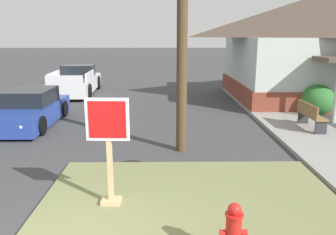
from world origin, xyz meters
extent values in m
cube|color=olive|center=(2.02, 1.42, 0.04)|extent=(5.68, 4.61, 0.08)
cube|color=gray|center=(6.06, 6.12, 0.06)|extent=(2.20, 18.81, 0.12)
cylinder|color=red|center=(2.45, 0.01, 0.45)|extent=(0.22, 0.22, 0.58)
cylinder|color=red|center=(2.45, 0.01, 0.76)|extent=(0.25, 0.25, 0.03)
sphere|color=red|center=(2.45, 0.01, 0.83)|extent=(0.19, 0.19, 0.19)
cube|color=red|center=(2.45, 0.01, 0.90)|extent=(0.04, 0.04, 0.04)
cylinder|color=red|center=(2.30, 0.01, 0.48)|extent=(0.08, 0.09, 0.09)
cylinder|color=red|center=(2.60, 0.01, 0.48)|extent=(0.08, 0.09, 0.09)
cube|color=tan|center=(0.52, 1.65, 1.05)|extent=(0.09, 0.09, 1.94)
cube|color=tan|center=(0.52, 1.65, 0.12)|extent=(0.37, 0.29, 0.08)
cube|color=white|center=(0.52, 1.60, 1.69)|extent=(0.77, 0.04, 0.77)
cube|color=red|center=(0.52, 1.58, 1.69)|extent=(0.66, 0.04, 0.66)
cylinder|color=black|center=(0.68, 3.68, 0.01)|extent=(0.70, 0.70, 0.02)
cube|color=#233D93|center=(-3.24, 7.61, 0.41)|extent=(1.71, 4.11, 0.64)
cube|color=black|center=(-3.24, 7.82, 0.97)|extent=(1.47, 1.89, 0.56)
cylinder|color=black|center=(-2.43, 6.34, 0.31)|extent=(0.22, 0.62, 0.62)
cylinder|color=black|center=(-2.44, 8.89, 0.31)|extent=(0.22, 0.62, 0.62)
cylinder|color=black|center=(-4.05, 8.89, 0.31)|extent=(0.22, 0.62, 0.62)
sphere|color=white|center=(-2.72, 5.61, 0.47)|extent=(0.14, 0.14, 0.14)
sphere|color=red|center=(-2.73, 9.63, 0.47)|extent=(0.12, 0.12, 0.12)
sphere|color=red|center=(-3.75, 9.63, 0.47)|extent=(0.12, 0.12, 0.12)
cube|color=silver|center=(-3.24, 14.23, 0.50)|extent=(2.13, 5.33, 0.68)
cube|color=black|center=(-3.28, 14.96, 1.14)|extent=(1.74, 1.44, 0.68)
cube|color=silver|center=(-4.11, 13.27, 1.06)|extent=(0.19, 2.21, 0.44)
cube|color=silver|center=(-2.30, 13.35, 1.06)|extent=(0.19, 2.21, 0.44)
cube|color=silver|center=(-3.14, 11.65, 1.06)|extent=(1.72, 0.17, 0.44)
cylinder|color=black|center=(-4.21, 15.77, 0.38)|extent=(0.29, 0.77, 0.76)
cylinder|color=black|center=(-2.42, 15.84, 0.38)|extent=(0.29, 0.77, 0.76)
cylinder|color=black|center=(-4.07, 12.61, 0.38)|extent=(0.29, 0.77, 0.76)
cylinder|color=black|center=(-2.28, 12.69, 0.38)|extent=(0.29, 0.77, 0.76)
cube|color=brown|center=(6.35, 6.58, 0.56)|extent=(0.42, 1.48, 0.06)
cube|color=brown|center=(6.17, 6.58, 0.78)|extent=(0.07, 1.48, 0.38)
cube|color=#2D2D33|center=(6.36, 5.92, 0.33)|extent=(0.36, 0.07, 0.41)
cube|color=#2D2D33|center=(6.34, 7.24, 0.33)|extent=(0.36, 0.07, 0.41)
cube|color=brown|center=(9.88, 12.47, 0.45)|extent=(9.77, 6.90, 0.90)
cube|color=#B2C1B7|center=(9.88, 12.47, 1.95)|extent=(9.57, 6.76, 2.10)
ellipsoid|color=#2F6F30|center=(7.56, 8.93, 0.61)|extent=(1.28, 1.28, 1.23)
camera|label=1|loc=(1.50, -4.12, 3.13)|focal=36.28mm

